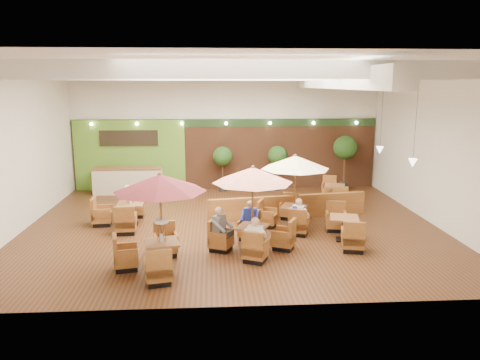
{
  "coord_description": "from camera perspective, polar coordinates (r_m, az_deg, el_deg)",
  "views": [
    {
      "loc": [
        -0.71,
        -15.51,
        4.82
      ],
      "look_at": [
        0.3,
        0.5,
        1.5
      ],
      "focal_mm": 35.0,
      "sensor_mm": 36.0,
      "label": 1
    }
  ],
  "objects": [
    {
      "name": "diner_0",
      "position": [
        12.84,
        1.89,
        -6.71
      ],
      "size": [
        0.45,
        0.41,
        0.82
      ],
      "rotation": [
        0.0,
        0.0,
        -0.32
      ],
      "color": "white",
      "rests_on": "ground"
    },
    {
      "name": "room",
      "position": [
        16.79,
        -0.33,
        7.63
      ],
      "size": [
        14.04,
        14.0,
        5.52
      ],
      "color": "#381E0F",
      "rests_on": "ground"
    },
    {
      "name": "booth_divider",
      "position": [
        17.19,
        5.94,
        -3.23
      ],
      "size": [
        5.89,
        1.09,
        0.82
      ],
      "primitive_type": "cube",
      "rotation": [
        0.0,
        0.0,
        0.16
      ],
      "color": "brown",
      "rests_on": "ground"
    },
    {
      "name": "service_counter",
      "position": [
        21.36,
        -13.48,
        -0.07
      ],
      "size": [
        3.0,
        0.75,
        1.18
      ],
      "color": "beige",
      "rests_on": "ground"
    },
    {
      "name": "table_4",
      "position": [
        15.01,
        12.54,
        -5.85
      ],
      "size": [
        1.03,
        2.67,
        0.96
      ],
      "rotation": [
        0.0,
        0.0,
        -0.22
      ],
      "color": "brown",
      "rests_on": "ground"
    },
    {
      "name": "diner_2",
      "position": [
        13.67,
        -2.36,
        -5.5
      ],
      "size": [
        0.47,
        0.49,
        0.86
      ],
      "rotation": [
        0.0,
        0.0,
        4.18
      ],
      "color": "slate",
      "rests_on": "ground"
    },
    {
      "name": "table_0",
      "position": [
        12.23,
        -9.97,
        -2.48
      ],
      "size": [
        2.52,
        2.64,
        2.61
      ],
      "rotation": [
        0.0,
        0.0,
        0.2
      ],
      "color": "brown",
      "rests_on": "ground"
    },
    {
      "name": "table_1",
      "position": [
        13.47,
        1.55,
        -1.55
      ],
      "size": [
        2.65,
        2.65,
        2.54
      ],
      "rotation": [
        0.0,
        0.0,
        -0.42
      ],
      "color": "brown",
      "rests_on": "ground"
    },
    {
      "name": "table_3",
      "position": [
        16.69,
        -14.05,
        -3.83
      ],
      "size": [
        1.78,
        2.64,
        1.55
      ],
      "rotation": [
        0.0,
        0.0,
        0.07
      ],
      "color": "brown",
      "rests_on": "ground"
    },
    {
      "name": "diner_1",
      "position": [
        14.61,
        1.2,
        -4.47
      ],
      "size": [
        0.43,
        0.38,
        0.79
      ],
      "rotation": [
        0.0,
        0.0,
        2.86
      ],
      "color": "#2A3AB7",
      "rests_on": "ground"
    },
    {
      "name": "diner_3",
      "position": [
        15.18,
        7.22,
        -3.98
      ],
      "size": [
        0.42,
        0.39,
        0.76
      ],
      "rotation": [
        0.0,
        0.0,
        -0.41
      ],
      "color": "#2A3AB7",
      "rests_on": "ground"
    },
    {
      "name": "topiary_2",
      "position": [
        21.89,
        12.69,
        3.62
      ],
      "size": [
        1.07,
        1.07,
        2.49
      ],
      "color": "black",
      "rests_on": "ground"
    },
    {
      "name": "table_5",
      "position": [
        19.74,
        11.44,
        -1.65
      ],
      "size": [
        1.0,
        2.52,
        0.9
      ],
      "rotation": [
        0.0,
        0.0,
        -0.29
      ],
      "color": "brown",
      "rests_on": "ground"
    },
    {
      "name": "topiary_1",
      "position": [
        21.28,
        4.62,
        2.76
      ],
      "size": [
        0.88,
        0.88,
        2.05
      ],
      "color": "black",
      "rests_on": "ground"
    },
    {
      "name": "diner_4",
      "position": [
        15.18,
        7.22,
        -3.96
      ],
      "size": [
        0.44,
        0.42,
        0.77
      ],
      "rotation": [
        0.0,
        0.0,
        -0.52
      ],
      "color": "white",
      "rests_on": "ground"
    },
    {
      "name": "table_2",
      "position": [
        15.8,
        6.49,
        0.66
      ],
      "size": [
        2.46,
        2.61,
        2.52
      ],
      "rotation": [
        0.0,
        0.0,
        -0.37
      ],
      "color": "brown",
      "rests_on": "ground"
    },
    {
      "name": "topiary_0",
      "position": [
        21.07,
        -2.13,
        2.69
      ],
      "size": [
        0.88,
        0.88,
        2.05
      ],
      "color": "black",
      "rests_on": "ground"
    }
  ]
}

